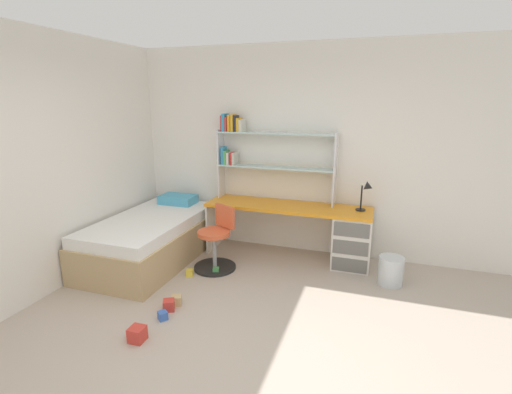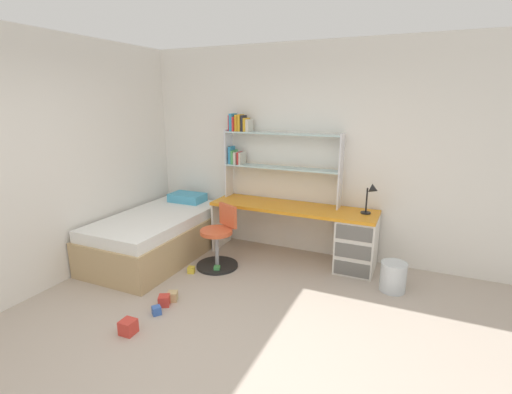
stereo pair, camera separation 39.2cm
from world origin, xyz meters
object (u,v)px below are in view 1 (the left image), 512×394
(waste_bin, at_px, (391,271))
(toy_block_green_2, at_px, (216,270))
(desk, at_px, (331,232))
(swivel_chair, at_px, (216,245))
(toy_block_red_5, at_px, (169,305))
(bed_platform, at_px, (152,238))
(toy_block_natural_3, at_px, (176,300))
(toy_block_red_1, at_px, (137,334))
(toy_block_blue_0, at_px, (163,316))
(desk_lamp, at_px, (367,192))
(toy_block_yellow_4, at_px, (190,273))
(bookshelf_hutch, at_px, (258,149))

(waste_bin, distance_m, toy_block_green_2, 2.04)
(toy_block_green_2, bearing_deg, desk, 31.51)
(swivel_chair, height_order, toy_block_red_5, swivel_chair)
(desk, height_order, waste_bin, desk)
(bed_platform, height_order, toy_block_natural_3, bed_platform)
(toy_block_red_1, relative_size, toy_block_natural_3, 1.32)
(toy_block_blue_0, xyz_separation_m, toy_block_natural_3, (-0.01, 0.28, 0.01))
(swivel_chair, relative_size, toy_block_blue_0, 9.55)
(bed_platform, distance_m, toy_block_red_5, 1.34)
(desk_lamp, distance_m, bed_platform, 2.79)
(bed_platform, distance_m, toy_block_yellow_4, 0.78)
(desk, distance_m, desk_lamp, 0.68)
(toy_block_red_1, bearing_deg, bookshelf_hutch, 82.12)
(desk_lamp, distance_m, swivel_chair, 1.95)
(swivel_chair, height_order, toy_block_red_1, swivel_chair)
(desk_lamp, distance_m, toy_block_green_2, 2.06)
(desk, height_order, toy_block_red_5, desk)
(swivel_chair, bearing_deg, bed_platform, -177.38)
(desk, height_order, desk_lamp, desk_lamp)
(swivel_chair, xyz_separation_m, toy_block_natural_3, (-0.03, -0.94, -0.26))
(desk, bearing_deg, desk_lamp, 4.08)
(bed_platform, bearing_deg, toy_block_green_2, -6.69)
(toy_block_yellow_4, bearing_deg, toy_block_natural_3, -73.41)
(desk, relative_size, waste_bin, 6.53)
(toy_block_natural_3, bearing_deg, toy_block_red_5, -99.83)
(waste_bin, distance_m, toy_block_red_1, 2.77)
(toy_block_blue_0, height_order, toy_block_natural_3, toy_block_natural_3)
(swivel_chair, bearing_deg, toy_block_yellow_4, -124.07)
(toy_block_green_2, bearing_deg, bed_platform, 173.31)
(bed_platform, height_order, toy_block_red_5, bed_platform)
(bookshelf_hutch, relative_size, toy_block_red_5, 14.63)
(waste_bin, distance_m, toy_block_red_5, 2.46)
(toy_block_green_2, bearing_deg, waste_bin, 11.09)
(toy_block_red_5, bearing_deg, waste_bin, 31.56)
(toy_block_natural_3, distance_m, toy_block_yellow_4, 0.65)
(desk, distance_m, waste_bin, 0.86)
(desk, bearing_deg, toy_block_red_5, -129.22)
(bookshelf_hutch, relative_size, desk_lamp, 4.15)
(desk_lamp, distance_m, toy_block_red_5, 2.61)
(bookshelf_hutch, bearing_deg, waste_bin, -17.32)
(desk, xyz_separation_m, toy_block_blue_0, (-1.33, -1.83, -0.37))
(bookshelf_hutch, xyz_separation_m, waste_bin, (1.77, -0.55, -1.24))
(bookshelf_hutch, distance_m, toy_block_yellow_4, 1.82)
(bed_platform, bearing_deg, swivel_chair, 2.62)
(toy_block_blue_0, distance_m, toy_block_green_2, 1.06)
(bookshelf_hutch, xyz_separation_m, toy_block_red_1, (-0.33, -2.36, -1.34))
(desk, xyz_separation_m, bookshelf_hutch, (-1.04, 0.17, 0.99))
(toy_block_blue_0, xyz_separation_m, toy_block_red_1, (-0.03, -0.35, 0.02))
(bookshelf_hutch, bearing_deg, desk, -9.26)
(bed_platform, bearing_deg, toy_block_yellow_4, -21.54)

